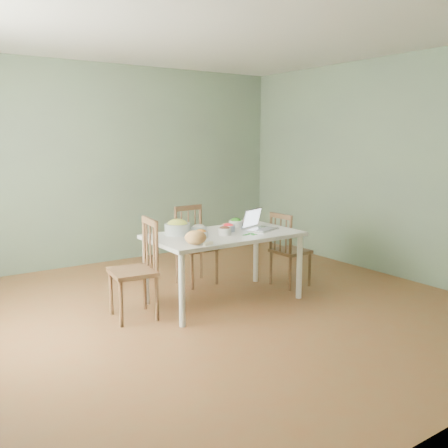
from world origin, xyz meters
TOP-DOWN VIEW (x-y plane):
  - floor at (0.00, 0.00)m, footprint 5.00×5.00m
  - ceiling at (0.00, 0.00)m, footprint 5.00×5.00m
  - wall_back at (0.00, 2.50)m, footprint 5.00×0.00m
  - wall_right at (2.50, 0.00)m, footprint 0.00×5.00m
  - dining_table at (0.19, 0.17)m, footprint 1.56×0.88m
  - chair_far at (0.28, 0.87)m, footprint 0.42×0.41m
  - chair_left at (-0.81, 0.25)m, footprint 0.45×0.47m
  - chair_right at (1.16, 0.21)m, footprint 0.38×0.40m
  - bread_boule at (-0.33, -0.12)m, footprint 0.26×0.26m
  - butter_stick at (-0.24, -0.21)m, footprint 0.11×0.05m
  - bowl_squash at (-0.24, 0.40)m, footprint 0.28×0.28m
  - bowl_carrot at (-0.12, 0.13)m, footprint 0.18×0.18m
  - bowl_onion at (-0.02, 0.34)m, footprint 0.21×0.21m
  - bowl_mushroom at (0.15, 0.10)m, footprint 0.17×0.17m
  - bowl_redpep at (0.29, 0.24)m, footprint 0.15×0.15m
  - bowl_broccoli at (0.52, 0.42)m, footprint 0.20×0.20m
  - flatbread at (0.51, 0.49)m, footprint 0.27×0.27m
  - basil_bunch at (0.37, -0.02)m, footprint 0.19×0.19m
  - laptop at (0.64, 0.09)m, footprint 0.40×0.38m

SIDE VIEW (x-z plane):
  - floor at x=0.00m, z-range 0.00..0.00m
  - dining_table at x=0.19m, z-range 0.00..0.73m
  - chair_right at x=1.16m, z-range 0.00..0.87m
  - chair_far at x=0.28m, z-range 0.00..0.92m
  - chair_left at x=-0.81m, z-range 0.00..0.96m
  - flatbread at x=0.51m, z-range 0.73..0.75m
  - basil_bunch at x=0.37m, z-range 0.73..0.75m
  - butter_stick at x=-0.24m, z-range 0.73..0.76m
  - bowl_carrot at x=-0.12m, z-range 0.73..0.81m
  - bowl_redpep at x=0.29m, z-range 0.73..0.82m
  - bowl_onion at x=-0.02m, z-range 0.73..0.82m
  - bowl_mushroom at x=0.15m, z-range 0.73..0.82m
  - bowl_broccoli at x=0.52m, z-range 0.73..0.83m
  - bread_boule at x=-0.33m, z-range 0.73..0.87m
  - bowl_squash at x=-0.24m, z-range 0.73..0.89m
  - laptop at x=0.64m, z-range 0.73..0.96m
  - wall_back at x=0.00m, z-range 0.00..2.70m
  - wall_right at x=2.50m, z-range 0.00..2.70m
  - ceiling at x=0.00m, z-range 2.70..2.70m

